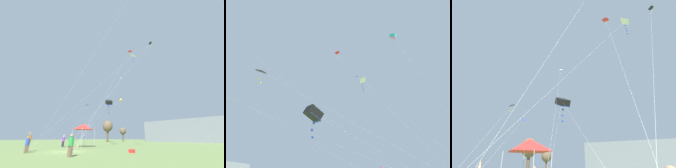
# 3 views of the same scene
# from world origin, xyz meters

# --- Properties ---
(ground_plane) EXTENTS (220.00, 220.00, 0.00)m
(ground_plane) POSITION_xyz_m (0.00, 0.00, 0.00)
(ground_plane) COLOR olive
(distant_building) EXTENTS (32.01, 11.00, 7.67)m
(distant_building) POSITION_xyz_m (5.09, 48.01, 3.83)
(distant_building) COLOR slate
(distant_building) RESTS_ON ground
(tree_far_left) EXTENTS (3.94, 3.94, 7.96)m
(tree_far_left) POSITION_xyz_m (-20.96, 30.60, 5.65)
(tree_far_left) COLOR brown
(tree_far_left) RESTS_ON ground
(tree_far_right) EXTENTS (3.17, 3.17, 6.39)m
(tree_far_right) POSITION_xyz_m (-24.77, 46.45, 4.54)
(tree_far_right) COLOR brown
(tree_far_right) RESTS_ON ground
(festival_tent) EXTENTS (3.09, 3.09, 3.78)m
(festival_tent) POSITION_xyz_m (-4.68, 6.07, 3.28)
(festival_tent) COLOR #B7B7BC
(festival_tent) RESTS_ON ground
(cooler_box) EXTENTS (0.56, 0.37, 0.33)m
(cooler_box) POSITION_xyz_m (6.49, 3.73, 0.16)
(cooler_box) COLOR red
(cooler_box) RESTS_ON ground
(person_orange_shirt) EXTENTS (0.43, 0.43, 2.11)m
(person_orange_shirt) POSITION_xyz_m (-3.14, -2.89, 1.02)
(person_orange_shirt) COLOR brown
(person_orange_shirt) RESTS_ON ground
(person_red_shirt) EXTENTS (0.35, 0.35, 1.72)m
(person_red_shirt) POSITION_xyz_m (-1.26, 1.68, 0.83)
(person_red_shirt) COLOR #473860
(person_red_shirt) RESTS_ON ground
(person_purple_shirt) EXTENTS (0.42, 0.42, 2.03)m
(person_purple_shirt) POSITION_xyz_m (-7.51, 4.03, 0.98)
(person_purple_shirt) COLOR #282833
(person_purple_shirt) RESTS_ON ground
(person_green_shirt) EXTENTS (0.41, 0.41, 1.73)m
(person_green_shirt) POSITION_xyz_m (4.27, -2.16, 0.94)
(person_green_shirt) COLOR brown
(person_green_shirt) RESTS_ON ground
(person_blue_shirt) EXTENTS (0.37, 0.37, 1.79)m
(person_blue_shirt) POSITION_xyz_m (-1.59, -3.49, 0.87)
(person_blue_shirt) COLOR brown
(person_blue_shirt) RESTS_ON ground
(kite_yellow_diamond_0) EXTENTS (10.45, 24.87, 14.63)m
(kite_yellow_diamond_0) POSITION_xyz_m (-10.55, 25.77, 13.87)
(kite_yellow_diamond_0) COLOR silver
(kite_yellow_diamond_0) RESTS_ON ground
(kite_black_delta_1) EXTENTS (11.31, 16.48, 9.96)m
(kite_black_delta_1) POSITION_xyz_m (-12.46, 12.38, 9.57)
(kite_black_delta_1) COLOR silver
(kite_black_delta_1) RESTS_ON ground
(kite_black_box_2) EXTENTS (9.53, 15.55, 9.85)m
(kite_black_box_2) POSITION_xyz_m (-4.50, 12.52, 9.00)
(kite_black_box_2) COLOR silver
(kite_black_box_2) RESTS_ON ground
(kite_blue_diamond_3) EXTENTS (11.60, 19.70, 8.92)m
(kite_blue_diamond_3) POSITION_xyz_m (-12.94, 16.27, 8.50)
(kite_blue_diamond_3) COLOR silver
(kite_blue_diamond_3) RESTS_ON ground
(kite_white_delta_5) EXTENTS (7.20, 13.56, 16.76)m
(kite_white_delta_5) POSITION_xyz_m (4.38, 9.43, 16.21)
(kite_white_delta_5) COLOR silver
(kite_white_delta_5) RESTS_ON ground
(kite_white_delta_6) EXTENTS (11.10, 26.04, 23.31)m
(kite_white_delta_6) POSITION_xyz_m (-11.03, 26.35, 22.41)
(kite_white_delta_6) COLOR silver
(kite_white_delta_6) RESTS_ON ground
(kite_black_delta_7) EXTENTS (4.13, 14.22, 19.17)m
(kite_black_delta_7) POSITION_xyz_m (7.43, 10.89, 18.40)
(kite_black_delta_7) COLOR silver
(kite_black_delta_7) RESTS_ON ground
(kite_red_delta_8) EXTENTS (2.83, 15.02, 20.62)m
(kite_red_delta_8) POSITION_xyz_m (2.03, 12.34, 20.18)
(kite_red_delta_8) COLOR silver
(kite_red_delta_8) RESTS_ON ground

